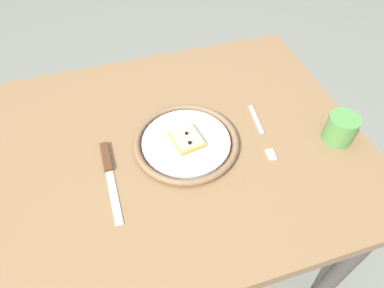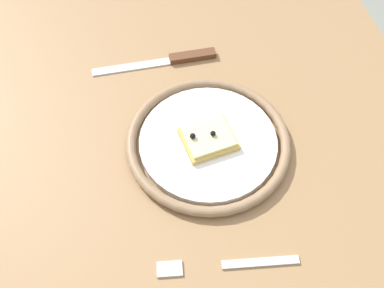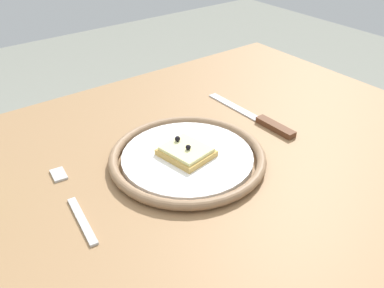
{
  "view_description": "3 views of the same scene",
  "coord_description": "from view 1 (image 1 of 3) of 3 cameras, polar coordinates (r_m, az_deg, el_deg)",
  "views": [
    {
      "loc": [
        0.11,
        0.56,
        1.38
      ],
      "look_at": [
        -0.05,
        0.03,
        0.73
      ],
      "focal_mm": 31.25,
      "sensor_mm": 36.0,
      "label": 1
    },
    {
      "loc": [
        -0.43,
        0.12,
        1.31
      ],
      "look_at": [
        -0.04,
        0.04,
        0.73
      ],
      "focal_mm": 39.86,
      "sensor_mm": 36.0,
      "label": 2
    },
    {
      "loc": [
        -0.39,
        -0.47,
        1.14
      ],
      "look_at": [
        -0.01,
        0.03,
        0.74
      ],
      "focal_mm": 39.03,
      "sensor_mm": 36.0,
      "label": 3
    }
  ],
  "objects": [
    {
      "name": "pizza_slice_near",
      "position": [
        0.85,
        -0.88,
        0.94
      ],
      "size": [
        0.09,
        0.09,
        0.03
      ],
      "color": "tan",
      "rests_on": "plate"
    },
    {
      "name": "cup",
      "position": [
        0.94,
        24.04,
        2.45
      ],
      "size": [
        0.08,
        0.08,
        0.08
      ],
      "primitive_type": "cylinder",
      "color": "#599E4C",
      "rests_on": "dining_table"
    },
    {
      "name": "fork",
      "position": [
        0.92,
        11.74,
        2.06
      ],
      "size": [
        0.04,
        0.2,
        0.0
      ],
      "color": "#BABABA",
      "rests_on": "dining_table"
    },
    {
      "name": "plate",
      "position": [
        0.86,
        -1.01,
        0.37
      ],
      "size": [
        0.27,
        0.27,
        0.02
      ],
      "color": "white",
      "rests_on": "dining_table"
    },
    {
      "name": "dining_table",
      "position": [
        0.94,
        -3.47,
        -3.33
      ],
      "size": [
        1.01,
        0.79,
        0.72
      ],
      "color": "#936D47",
      "rests_on": "ground_plane"
    },
    {
      "name": "ground_plane",
      "position": [
        1.5,
        -2.29,
        -18.22
      ],
      "size": [
        6.0,
        6.0,
        0.0
      ],
      "primitive_type": "plane",
      "color": "gray"
    },
    {
      "name": "knife",
      "position": [
        0.84,
        -14.11,
        -3.79
      ],
      "size": [
        0.02,
        0.24,
        0.01
      ],
      "color": "silver",
      "rests_on": "dining_table"
    }
  ]
}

